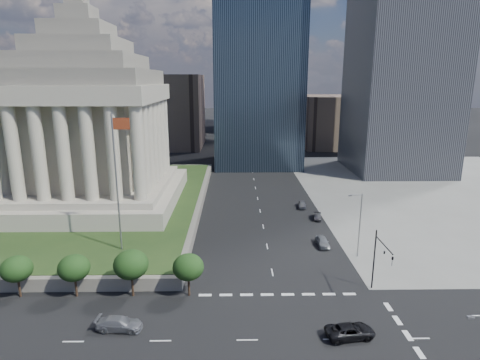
{
  "coord_description": "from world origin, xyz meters",
  "views": [
    {
      "loc": [
        -5.28,
        -31.26,
        26.3
      ],
      "look_at": [
        -4.57,
        17.22,
        14.09
      ],
      "focal_mm": 30.0,
      "sensor_mm": 36.0,
      "label": 1
    }
  ],
  "objects_px": {
    "traffic_signal_ne": "(380,257)",
    "suv_grey": "(119,324)",
    "pickup_truck": "(350,331)",
    "flagpole": "(117,175)",
    "parked_sedan_far": "(302,204)",
    "street_lamp_north": "(359,221)",
    "parked_sedan_near": "(323,242)",
    "parked_sedan_mid": "(317,216)",
    "war_memorial": "(86,105)"
  },
  "relations": [
    {
      "from": "traffic_signal_ne",
      "to": "parked_sedan_far",
      "type": "height_order",
      "value": "traffic_signal_ne"
    },
    {
      "from": "traffic_signal_ne",
      "to": "suv_grey",
      "type": "bearing_deg",
      "value": -167.5
    },
    {
      "from": "parked_sedan_mid",
      "to": "flagpole",
      "type": "bearing_deg",
      "value": -141.9
    },
    {
      "from": "pickup_truck",
      "to": "street_lamp_north",
      "type": "bearing_deg",
      "value": -27.14
    },
    {
      "from": "war_memorial",
      "to": "traffic_signal_ne",
      "type": "height_order",
      "value": "war_memorial"
    },
    {
      "from": "flagpole",
      "to": "traffic_signal_ne",
      "type": "height_order",
      "value": "flagpole"
    },
    {
      "from": "war_memorial",
      "to": "parked_sedan_near",
      "type": "height_order",
      "value": "war_memorial"
    },
    {
      "from": "street_lamp_north",
      "to": "suv_grey",
      "type": "relative_size",
      "value": 2.01
    },
    {
      "from": "suv_grey",
      "to": "parked_sedan_near",
      "type": "relative_size",
      "value": 1.14
    },
    {
      "from": "flagpole",
      "to": "pickup_truck",
      "type": "xyz_separation_m",
      "value": [
        28.63,
        -18.66,
        -12.39
      ]
    },
    {
      "from": "traffic_signal_ne",
      "to": "suv_grey",
      "type": "xyz_separation_m",
      "value": [
        -30.24,
        -6.7,
        -4.53
      ]
    },
    {
      "from": "suv_grey",
      "to": "parked_sedan_far",
      "type": "xyz_separation_m",
      "value": [
        26.74,
        42.08,
        -0.03
      ]
    },
    {
      "from": "parked_sedan_near",
      "to": "street_lamp_north",
      "type": "bearing_deg",
      "value": -44.86
    },
    {
      "from": "pickup_truck",
      "to": "parked_sedan_far",
      "type": "relative_size",
      "value": 1.28
    },
    {
      "from": "war_memorial",
      "to": "suv_grey",
      "type": "xyz_separation_m",
      "value": [
        16.26,
        -41.01,
        -20.68
      ]
    },
    {
      "from": "flagpole",
      "to": "street_lamp_north",
      "type": "xyz_separation_m",
      "value": [
        35.16,
        1.0,
        -7.45
      ]
    },
    {
      "from": "suv_grey",
      "to": "parked_sedan_mid",
      "type": "distance_m",
      "value": 45.0
    },
    {
      "from": "parked_sedan_near",
      "to": "parked_sedan_mid",
      "type": "height_order",
      "value": "parked_sedan_near"
    },
    {
      "from": "flagpole",
      "to": "parked_sedan_far",
      "type": "height_order",
      "value": "flagpole"
    },
    {
      "from": "parked_sedan_near",
      "to": "parked_sedan_mid",
      "type": "distance_m",
      "value": 12.87
    },
    {
      "from": "flagpole",
      "to": "traffic_signal_ne",
      "type": "bearing_deg",
      "value": -16.71
    },
    {
      "from": "flagpole",
      "to": "parked_sedan_near",
      "type": "xyz_separation_m",
      "value": [
        30.83,
        5.08,
        -12.37
      ]
    },
    {
      "from": "parked_sedan_near",
      "to": "parked_sedan_far",
      "type": "height_order",
      "value": "parked_sedan_near"
    },
    {
      "from": "war_memorial",
      "to": "suv_grey",
      "type": "relative_size",
      "value": 7.82
    },
    {
      "from": "flagpole",
      "to": "parked_sedan_near",
      "type": "bearing_deg",
      "value": 9.35
    },
    {
      "from": "suv_grey",
      "to": "traffic_signal_ne",
      "type": "bearing_deg",
      "value": -73.93
    },
    {
      "from": "traffic_signal_ne",
      "to": "pickup_truck",
      "type": "distance_m",
      "value": 11.08
    },
    {
      "from": "parked_sedan_far",
      "to": "war_memorial",
      "type": "bearing_deg",
      "value": -171.62
    },
    {
      "from": "flagpole",
      "to": "parked_sedan_far",
      "type": "bearing_deg",
      "value": 39.12
    },
    {
      "from": "traffic_signal_ne",
      "to": "parked_sedan_mid",
      "type": "xyz_separation_m",
      "value": [
        -1.76,
        28.13,
        -4.63
      ]
    },
    {
      "from": "pickup_truck",
      "to": "parked_sedan_near",
      "type": "distance_m",
      "value": 23.83
    },
    {
      "from": "pickup_truck",
      "to": "parked_sedan_far",
      "type": "distance_m",
      "value": 43.78
    },
    {
      "from": "street_lamp_north",
      "to": "parked_sedan_far",
      "type": "height_order",
      "value": "street_lamp_north"
    },
    {
      "from": "traffic_signal_ne",
      "to": "street_lamp_north",
      "type": "xyz_separation_m",
      "value": [
        0.83,
        11.3,
        0.41
      ]
    },
    {
      "from": "street_lamp_north",
      "to": "parked_sedan_far",
      "type": "relative_size",
      "value": 2.46
    },
    {
      "from": "street_lamp_north",
      "to": "parked_sedan_mid",
      "type": "height_order",
      "value": "street_lamp_north"
    },
    {
      "from": "street_lamp_north",
      "to": "suv_grey",
      "type": "xyz_separation_m",
      "value": [
        -31.07,
        -18.01,
        -4.94
      ]
    },
    {
      "from": "parked_sedan_mid",
      "to": "parked_sedan_far",
      "type": "relative_size",
      "value": 0.93
    },
    {
      "from": "flagpole",
      "to": "street_lamp_north",
      "type": "bearing_deg",
      "value": 1.63
    },
    {
      "from": "pickup_truck",
      "to": "parked_sedan_near",
      "type": "xyz_separation_m",
      "value": [
        2.2,
        23.73,
        0.02
      ]
    },
    {
      "from": "war_memorial",
      "to": "traffic_signal_ne",
      "type": "distance_m",
      "value": 60.0
    },
    {
      "from": "flagpole",
      "to": "parked_sedan_mid",
      "type": "relative_size",
      "value": 5.3
    },
    {
      "from": "parked_sedan_mid",
      "to": "parked_sedan_far",
      "type": "xyz_separation_m",
      "value": [
        -1.74,
        7.24,
        0.07
      ]
    },
    {
      "from": "street_lamp_north",
      "to": "parked_sedan_near",
      "type": "xyz_separation_m",
      "value": [
        -4.33,
        4.08,
        -4.92
      ]
    },
    {
      "from": "street_lamp_north",
      "to": "parked_sedan_far",
      "type": "distance_m",
      "value": 24.95
    },
    {
      "from": "war_memorial",
      "to": "pickup_truck",
      "type": "relative_size",
      "value": 7.48
    },
    {
      "from": "war_memorial",
      "to": "street_lamp_north",
      "type": "bearing_deg",
      "value": -25.92
    },
    {
      "from": "pickup_truck",
      "to": "flagpole",
      "type": "bearing_deg",
      "value": 48.15
    },
    {
      "from": "street_lamp_north",
      "to": "parked_sedan_far",
      "type": "xyz_separation_m",
      "value": [
        -4.33,
        24.07,
        -4.97
      ]
    },
    {
      "from": "street_lamp_north",
      "to": "traffic_signal_ne",
      "type": "bearing_deg",
      "value": -94.19
    }
  ]
}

